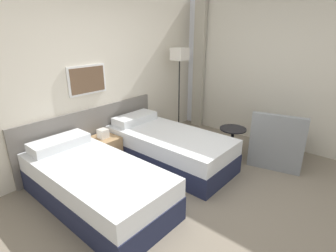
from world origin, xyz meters
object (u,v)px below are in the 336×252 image
object	(u,v)px
floor_lamp	(180,61)
armchair	(277,146)
bed_near_window	(168,147)
side_table	(232,137)
nightstand	(105,150)
bed_near_door	(95,183)

from	to	relation	value
floor_lamp	armchair	distance (m)	2.34
bed_near_window	floor_lamp	bearing A→B (deg)	31.27
bed_near_window	side_table	xyz separation A→B (m)	(0.87, -0.67, 0.08)
side_table	bed_near_window	bearing A→B (deg)	142.25
side_table	nightstand	bearing A→B (deg)	137.83
bed_near_door	nightstand	world-z (taller)	bed_near_door
armchair	floor_lamp	bearing A→B (deg)	-11.87
armchair	bed_near_door	bearing A→B (deg)	49.98
bed_near_door	floor_lamp	world-z (taller)	floor_lamp
bed_near_door	side_table	size ratio (longest dim) A/B	3.97
floor_lamp	nightstand	bearing A→B (deg)	178.69
armchair	side_table	bearing A→B (deg)	14.42
floor_lamp	bed_near_window	bearing A→B (deg)	-148.73
floor_lamp	armchair	bearing A→B (deg)	-88.64
bed_near_window	side_table	size ratio (longest dim) A/B	3.97
bed_near_window	bed_near_door	bearing A→B (deg)	180.00
floor_lamp	armchair	size ratio (longest dim) A/B	1.79
nightstand	side_table	distance (m)	2.11
nightstand	armchair	world-z (taller)	armchair
floor_lamp	side_table	world-z (taller)	floor_lamp
bed_near_window	side_table	distance (m)	1.10
nightstand	floor_lamp	size ratio (longest dim) A/B	0.35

